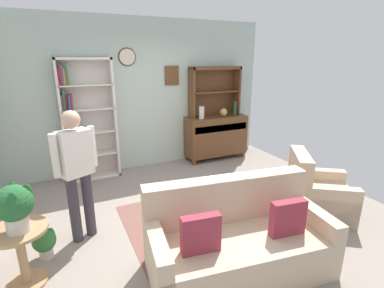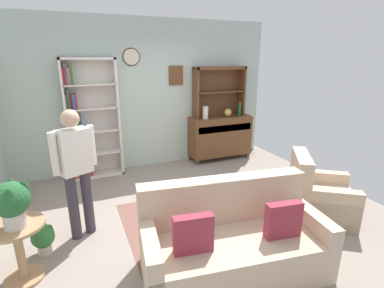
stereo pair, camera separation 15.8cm
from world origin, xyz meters
name	(u,v)px [view 2 (the right image)]	position (x,y,z in m)	size (l,w,h in m)	color
ground_plane	(191,214)	(0.00, 0.00, -0.01)	(5.40, 4.60, 0.02)	gray
wall_back	(148,95)	(0.00, 2.13, 1.41)	(5.00, 0.09, 2.80)	#ADC1B7
area_rug	(213,221)	(0.20, -0.30, 0.00)	(2.27, 1.86, 0.01)	brown
bookshelf	(89,123)	(-1.13, 1.94, 0.99)	(0.90, 0.30, 2.10)	silver
sideboard	(220,136)	(1.45, 1.86, 0.51)	(1.30, 0.45, 0.92)	brown
sideboard_hutch	(219,85)	(1.45, 1.97, 1.56)	(1.10, 0.26, 1.00)	brown
vase_tall	(205,113)	(1.06, 1.78, 1.04)	(0.11, 0.11, 0.25)	beige
vase_round	(228,113)	(1.58, 1.79, 1.01)	(0.15, 0.15, 0.17)	tan
bottle_wine	(239,109)	(1.84, 1.77, 1.07)	(0.07, 0.07, 0.30)	#194223
couch_floral	(232,242)	(-0.05, -1.17, 0.31)	(1.90, 1.10, 0.90)	#C6AD8E
armchair_floral	(318,197)	(1.54, -0.75, 0.29)	(1.07, 1.06, 0.88)	#C6AD8E
plant_stand	(19,246)	(-2.00, -0.50, 0.38)	(0.52, 0.52, 0.61)	#A87F56
potted_plant_large	(11,202)	(-1.97, -0.55, 0.87)	(0.32, 0.32, 0.45)	beige
potted_plant_small	(43,238)	(-1.83, -0.15, 0.20)	(0.24, 0.24, 0.33)	beige
person_reading	(76,166)	(-1.41, 0.06, 0.91)	(0.51, 0.32, 1.56)	#38333D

